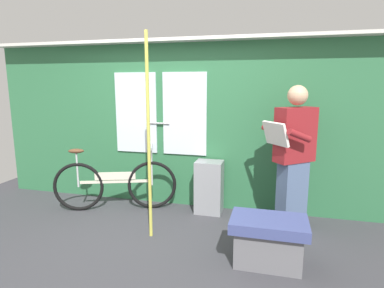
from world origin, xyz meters
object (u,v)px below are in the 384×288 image
at_px(bench_seat_corner, 268,240).
at_px(handrail_pole, 149,139).
at_px(bicycle_near_door, 115,184).
at_px(passenger_reading_newspaper, 293,156).
at_px(trash_bin_by_wall, 209,187).

bearing_deg(bench_seat_corner, handrail_pole, 168.41).
height_order(bicycle_near_door, passenger_reading_newspaper, passenger_reading_newspaper).
distance_m(bicycle_near_door, passenger_reading_newspaper, 2.31).
bearing_deg(bicycle_near_door, handrail_pole, -58.32).
relative_size(bicycle_near_door, trash_bin_by_wall, 2.25).
xyz_separation_m(bicycle_near_door, trash_bin_by_wall, (1.24, 0.22, -0.01)).
bearing_deg(bicycle_near_door, passenger_reading_newspaper, -20.39).
distance_m(bicycle_near_door, bench_seat_corner, 2.20).
relative_size(trash_bin_by_wall, handrail_pole, 0.31).
height_order(bicycle_near_door, handrail_pole, handrail_pole).
bearing_deg(passenger_reading_newspaper, bench_seat_corner, 34.37).
height_order(bicycle_near_door, bench_seat_corner, bicycle_near_door).
height_order(handrail_pole, bench_seat_corner, handrail_pole).
xyz_separation_m(passenger_reading_newspaper, trash_bin_by_wall, (-1.01, 0.26, -0.53)).
relative_size(trash_bin_by_wall, bench_seat_corner, 0.98).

